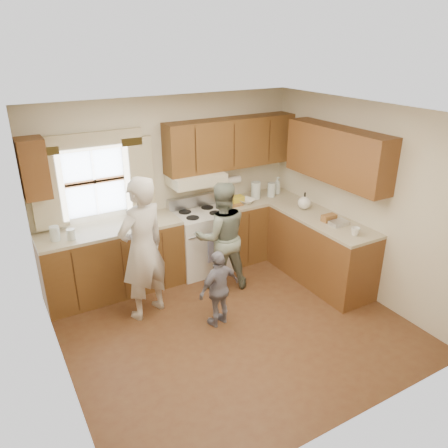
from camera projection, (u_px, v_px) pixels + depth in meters
room at (234, 230)px, 4.77m from camera, size 3.80×3.80×3.80m
kitchen_fixtures at (232, 221)px, 6.07m from camera, size 3.80×2.25×2.15m
stove at (201, 240)px, 6.36m from camera, size 0.76×0.67×1.07m
woman_left at (143, 249)px, 5.14m from camera, size 0.76×0.62×1.78m
woman_right at (221, 237)px, 5.79m from camera, size 0.85×0.72×1.51m
child at (219, 289)px, 5.10m from camera, size 0.60×0.34×0.97m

